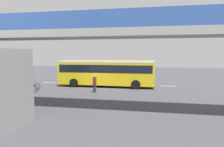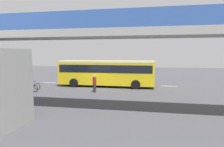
{
  "view_description": "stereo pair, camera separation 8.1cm",
  "coord_description": "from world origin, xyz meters",
  "px_view_note": "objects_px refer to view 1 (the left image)",
  "views": [
    {
      "loc": [
        -5.96,
        23.34,
        3.91
      ],
      "look_at": [
        -1.17,
        -1.0,
        1.6
      ],
      "focal_mm": 33.06,
      "sensor_mm": 36.0,
      "label": 1
    },
    {
      "loc": [
        -6.04,
        23.32,
        3.91
      ],
      "look_at": [
        -1.17,
        -1.0,
        1.6
      ],
      "focal_mm": 33.06,
      "sensor_mm": 36.0,
      "label": 2
    }
  ],
  "objects_px": {
    "pedestrian": "(95,84)",
    "bicycle_green": "(33,86)",
    "traffic_sign": "(129,69)",
    "bicycle_blue": "(18,85)",
    "bicycle_black": "(30,88)",
    "city_bus": "(106,71)"
  },
  "relations": [
    {
      "from": "bicycle_blue",
      "to": "bicycle_black",
      "type": "distance_m",
      "value": 2.92
    },
    {
      "from": "bicycle_blue",
      "to": "pedestrian",
      "type": "xyz_separation_m",
      "value": [
        -9.17,
        0.43,
        0.51
      ]
    },
    {
      "from": "pedestrian",
      "to": "traffic_sign",
      "type": "distance_m",
      "value": 8.41
    },
    {
      "from": "city_bus",
      "to": "bicycle_black",
      "type": "height_order",
      "value": "city_bus"
    },
    {
      "from": "pedestrian",
      "to": "traffic_sign",
      "type": "height_order",
      "value": "traffic_sign"
    },
    {
      "from": "bicycle_blue",
      "to": "traffic_sign",
      "type": "bearing_deg",
      "value": -147.56
    },
    {
      "from": "bicycle_black",
      "to": "pedestrian",
      "type": "distance_m",
      "value": 6.77
    },
    {
      "from": "traffic_sign",
      "to": "city_bus",
      "type": "bearing_deg",
      "value": 59.66
    },
    {
      "from": "city_bus",
      "to": "bicycle_green",
      "type": "distance_m",
      "value": 8.55
    },
    {
      "from": "bicycle_black",
      "to": "pedestrian",
      "type": "xyz_separation_m",
      "value": [
        -6.67,
        -1.08,
        0.51
      ]
    },
    {
      "from": "bicycle_green",
      "to": "traffic_sign",
      "type": "distance_m",
      "value": 12.54
    },
    {
      "from": "bicycle_blue",
      "to": "traffic_sign",
      "type": "distance_m",
      "value": 14.07
    },
    {
      "from": "city_bus",
      "to": "pedestrian",
      "type": "xyz_separation_m",
      "value": [
        0.33,
        4.0,
        -1.0
      ]
    },
    {
      "from": "bicycle_blue",
      "to": "pedestrian",
      "type": "height_order",
      "value": "pedestrian"
    },
    {
      "from": "bicycle_green",
      "to": "pedestrian",
      "type": "relative_size",
      "value": 0.99
    },
    {
      "from": "bicycle_blue",
      "to": "bicycle_black",
      "type": "relative_size",
      "value": 1.0
    },
    {
      "from": "pedestrian",
      "to": "bicycle_green",
      "type": "bearing_deg",
      "value": -2.8
    },
    {
      "from": "bicycle_blue",
      "to": "bicycle_green",
      "type": "height_order",
      "value": "same"
    },
    {
      "from": "bicycle_green",
      "to": "pedestrian",
      "type": "xyz_separation_m",
      "value": [
        -7.25,
        0.36,
        0.51
      ]
    },
    {
      "from": "city_bus",
      "to": "bicycle_green",
      "type": "xyz_separation_m",
      "value": [
        7.58,
        3.64,
        -1.51
      ]
    },
    {
      "from": "bicycle_black",
      "to": "bicycle_green",
      "type": "bearing_deg",
      "value": -67.78
    },
    {
      "from": "city_bus",
      "to": "bicycle_blue",
      "type": "height_order",
      "value": "city_bus"
    }
  ]
}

